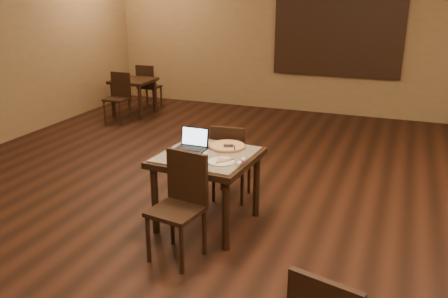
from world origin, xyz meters
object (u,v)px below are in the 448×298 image
at_px(other_table_b_chair_near, 119,94).
at_px(chair_main_far, 230,158).
at_px(tiled_table, 207,163).
at_px(chair_main_near, 181,200).
at_px(other_table_b, 134,85).
at_px(other_table_b_chair_far, 148,84).
at_px(pizza_pan, 227,147).
at_px(laptop, 193,143).

bearing_deg(other_table_b_chair_near, chair_main_far, -39.81).
height_order(tiled_table, chair_main_near, chair_main_near).
height_order(tiled_table, other_table_b_chair_near, other_table_b_chair_near).
relative_size(other_table_b, other_table_b_chair_near, 0.84).
bearing_deg(other_table_b_chair_far, chair_main_far, 130.23).
distance_m(tiled_table, chair_main_far, 0.64).
relative_size(chair_main_near, other_table_b, 1.30).
bearing_deg(chair_main_far, other_table_b_chair_far, -53.55).
relative_size(tiled_table, chair_main_far, 1.10).
relative_size(pizza_pan, other_table_b_chair_far, 0.41).
height_order(tiled_table, other_table_b, tiled_table).
bearing_deg(other_table_b_chair_near, pizza_pan, -42.87).
bearing_deg(laptop, pizza_pan, 24.27).
xyz_separation_m(tiled_table, other_table_b, (-3.04, 3.58, -0.10)).
distance_m(chair_main_far, other_table_b_chair_far, 4.61).
xyz_separation_m(pizza_pan, other_table_b, (-3.16, 3.34, -0.20)).
distance_m(tiled_table, other_table_b_chair_near, 4.32).
bearing_deg(other_table_b_chair_near, chair_main_near, -51.41).
height_order(laptop, other_table_b_chair_near, laptop).
xyz_separation_m(chair_main_far, pizza_pan, (0.11, -0.38, 0.26)).
bearing_deg(other_table_b, tiled_table, -50.71).
distance_m(chair_main_far, other_table_b_chair_near, 3.90).
bearing_deg(tiled_table, other_table_b, 134.07).
bearing_deg(other_table_b_chair_far, tiled_table, 125.56).
relative_size(pizza_pan, other_table_b, 0.49).
bearing_deg(other_table_b, chair_main_near, -55.02).
bearing_deg(laptop, other_table_b, 129.47).
distance_m(tiled_table, laptop, 0.27).
relative_size(laptop, other_table_b_chair_near, 0.34).
relative_size(tiled_table, other_table_b_chair_near, 1.12).
height_order(pizza_pan, other_table_b_chair_near, other_table_b_chair_near).
xyz_separation_m(tiled_table, other_table_b_chair_near, (-3.04, 3.07, -0.17)).
distance_m(laptop, other_table_b_chair_far, 4.90).
bearing_deg(chair_main_near, other_table_b, 134.93).
bearing_deg(tiled_table, chair_main_far, 93.15).
distance_m(chair_main_far, other_table_b, 4.24).
height_order(chair_main_far, other_table_b, chair_main_far).
bearing_deg(tiled_table, laptop, 157.72).
distance_m(chair_main_near, other_table_b_chair_near, 4.78).
xyz_separation_m(laptop, other_table_b, (-2.84, 3.48, -0.25)).
bearing_deg(chair_main_near, other_table_b_chair_far, 131.85).
xyz_separation_m(chair_main_near, other_table_b, (-3.05, 4.19, 0.02)).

